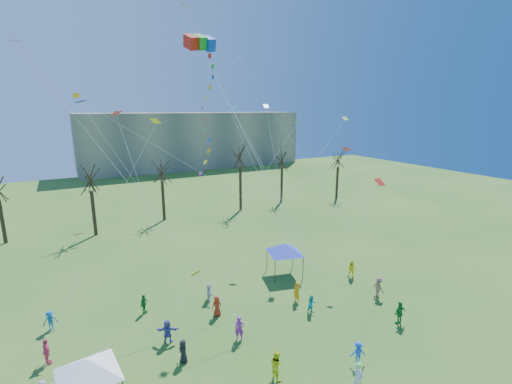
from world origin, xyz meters
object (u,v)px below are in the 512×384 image
big_box_kite (211,117)px  canopy_tent_blue (285,248)px  distant_building (193,140)px  canopy_tent_white (87,367)px  hero_kite_flyer (358,380)px

big_box_kite → canopy_tent_blue: big_box_kite is taller
distant_building → canopy_tent_white: distant_building is taller
hero_kite_flyer → big_box_kite: bearing=120.5°
hero_kite_flyer → canopy_tent_blue: canopy_tent_blue is taller
big_box_kite → canopy_tent_white: (-8.04, -1.35, -13.02)m
distant_building → hero_kite_flyer: (-19.10, -84.12, -6.46)m
hero_kite_flyer → canopy_tent_blue: size_ratio=0.49×
distant_building → canopy_tent_white: 84.61m
big_box_kite → canopy_tent_white: big_box_kite is taller
big_box_kite → canopy_tent_blue: bearing=35.9°
distant_building → canopy_tent_blue: distant_building is taller
big_box_kite → hero_kite_flyer: bearing=-53.7°
distant_building → canopy_tent_white: bearing=-112.8°
canopy_tent_blue → canopy_tent_white: bearing=-154.4°
distant_building → hero_kite_flyer: 86.51m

